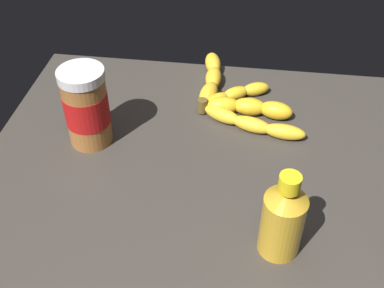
{
  "coord_description": "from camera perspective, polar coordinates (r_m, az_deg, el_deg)",
  "views": [
    {
      "loc": [
        -5.83,
        64.92,
        60.55
      ],
      "look_at": [
        2.9,
        0.94,
        3.98
      ],
      "focal_mm": 44.76,
      "sensor_mm": 36.0,
      "label": 1
    }
  ],
  "objects": [
    {
      "name": "banana_bunch",
      "position": [
        1.01,
        5.19,
        5.31
      ],
      "size": [
        23.0,
        28.62,
        3.68
      ],
      "color": "yellow",
      "rests_on": "ground_plane"
    },
    {
      "name": "peanut_butter_jar",
      "position": [
        0.9,
        -12.47,
        4.33
      ],
      "size": [
        8.4,
        8.4,
        15.65
      ],
      "color": "#9E602D",
      "rests_on": "ground_plane"
    },
    {
      "name": "honey_bottle",
      "position": [
        0.71,
        10.78,
        -8.71
      ],
      "size": [
        6.37,
        6.37,
        15.35
      ],
      "color": "gold",
      "rests_on": "ground_plane"
    },
    {
      "name": "ground_plane",
      "position": [
        0.9,
        1.91,
        -2.59
      ],
      "size": [
        83.12,
        64.6,
        3.86
      ],
      "primitive_type": "cube",
      "color": "#38332D"
    }
  ]
}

